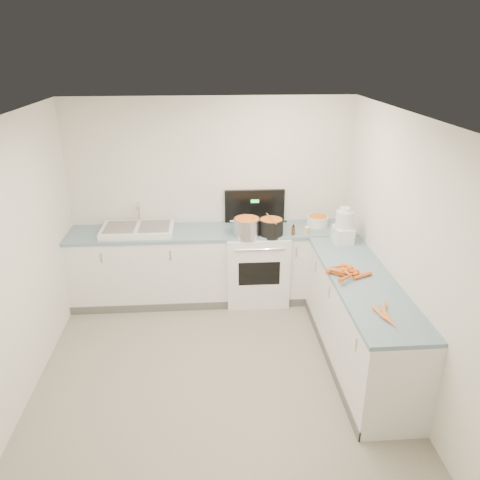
{
  "coord_description": "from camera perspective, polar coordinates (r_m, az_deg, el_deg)",
  "views": [
    {
      "loc": [
        -0.04,
        -3.65,
        3.03
      ],
      "look_at": [
        0.3,
        1.1,
        1.05
      ],
      "focal_mm": 35.0,
      "sensor_mm": 36.0,
      "label": 1
    }
  ],
  "objects": [
    {
      "name": "extract_bottle",
      "position": [
        5.6,
        6.51,
        1.12
      ],
      "size": [
        0.04,
        0.04,
        0.11
      ],
      "primitive_type": "cylinder",
      "color": "#593319",
      "rests_on": "counter_back"
    },
    {
      "name": "mixing_bowl",
      "position": [
        5.94,
        9.42,
        2.29
      ],
      "size": [
        0.31,
        0.31,
        0.12
      ],
      "primitive_type": "cylinder",
      "rotation": [
        0.0,
        0.0,
        -0.17
      ],
      "color": "white",
      "rests_on": "counter_back"
    },
    {
      "name": "wall_back",
      "position": [
        5.92,
        -3.54,
        5.05
      ],
      "size": [
        3.5,
        0.0,
        2.5
      ],
      "primitive_type": null,
      "rotation": [
        1.57,
        0.0,
        0.0
      ],
      "color": "silver",
      "rests_on": "ground"
    },
    {
      "name": "sink",
      "position": [
        5.79,
        -12.36,
        1.29
      ],
      "size": [
        0.86,
        0.52,
        0.31
      ],
      "color": "white",
      "rests_on": "counter_back"
    },
    {
      "name": "carrot_pile",
      "position": [
        4.73,
        12.92,
        -3.76
      ],
      "size": [
        0.46,
        0.44,
        0.09
      ],
      "color": "orange",
      "rests_on": "counter_right"
    },
    {
      "name": "counter_right",
      "position": [
        4.94,
        14.32,
        -9.44
      ],
      "size": [
        0.62,
        2.2,
        0.94
      ],
      "color": "white",
      "rests_on": "ground"
    },
    {
      "name": "wall_front",
      "position": [
        2.43,
        -1.96,
        -24.66
      ],
      "size": [
        3.5,
        0.0,
        2.5
      ],
      "primitive_type": null,
      "rotation": [
        -1.57,
        0.0,
        0.0
      ],
      "color": "silver",
      "rests_on": "ground"
    },
    {
      "name": "steel_pot",
      "position": [
        5.55,
        0.82,
        1.51
      ],
      "size": [
        0.32,
        0.32,
        0.23
      ],
      "primitive_type": "cylinder",
      "rotation": [
        0.0,
        0.0,
        0.03
      ],
      "color": "silver",
      "rests_on": "stove"
    },
    {
      "name": "floor",
      "position": [
        4.74,
        -2.78,
        -17.16
      ],
      "size": [
        3.5,
        4.0,
        0.0
      ],
      "primitive_type": null,
      "color": "gray",
      "rests_on": "ground"
    },
    {
      "name": "wall_left",
      "position": [
        4.4,
        -26.56,
        -3.83
      ],
      "size": [
        0.0,
        4.0,
        2.5
      ],
      "primitive_type": null,
      "rotation": [
        1.57,
        0.0,
        1.57
      ],
      "color": "silver",
      "rests_on": "ground"
    },
    {
      "name": "black_pot",
      "position": [
        5.59,
        3.8,
        1.52
      ],
      "size": [
        0.31,
        0.31,
        0.21
      ],
      "primitive_type": "cylinder",
      "rotation": [
        0.0,
        0.0,
        -0.08
      ],
      "color": "black",
      "rests_on": "stove"
    },
    {
      "name": "peeled_carrots",
      "position": [
        4.13,
        17.26,
        -8.67
      ],
      "size": [
        0.15,
        0.38,
        0.04
      ],
      "color": "orange",
      "rests_on": "counter_right"
    },
    {
      "name": "counter_back",
      "position": [
        5.93,
        -3.32,
        -3.02
      ],
      "size": [
        3.5,
        0.62,
        0.94
      ],
      "color": "white",
      "rests_on": "ground"
    },
    {
      "name": "wall_right",
      "position": [
        4.44,
        20.12,
        -2.55
      ],
      "size": [
        0.0,
        4.0,
        2.5
      ],
      "primitive_type": null,
      "rotation": [
        1.57,
        0.0,
        -1.57
      ],
      "color": "silver",
      "rests_on": "ground"
    },
    {
      "name": "spice_jar",
      "position": [
        5.64,
        8.13,
        1.07
      ],
      "size": [
        0.05,
        0.05,
        0.08
      ],
      "primitive_type": "cylinder",
      "color": "#E5B266",
      "rests_on": "counter_back"
    },
    {
      "name": "stove",
      "position": [
        5.95,
        2.0,
        -2.89
      ],
      "size": [
        0.76,
        0.65,
        1.36
      ],
      "color": "white",
      "rests_on": "ground"
    },
    {
      "name": "wooden_spoon",
      "position": [
        5.55,
        3.83,
        2.62
      ],
      "size": [
        0.08,
        0.37,
        0.02
      ],
      "primitive_type": "cylinder",
      "rotation": [
        1.57,
        0.0,
        0.16
      ],
      "color": "#AD7A47",
      "rests_on": "black_pot"
    },
    {
      "name": "peelings",
      "position": [
        5.83,
        -14.24,
        1.65
      ],
      "size": [
        0.22,
        0.25,
        0.01
      ],
      "color": "tan",
      "rests_on": "sink"
    },
    {
      "name": "food_processor",
      "position": [
        5.45,
        12.5,
        1.51
      ],
      "size": [
        0.21,
        0.25,
        0.42
      ],
      "color": "white",
      "rests_on": "counter_right"
    },
    {
      "name": "ceiling",
      "position": [
        3.69,
        -3.53,
        14.26
      ],
      "size": [
        3.5,
        4.0,
        0.0
      ],
      "primitive_type": null,
      "rotation": [
        3.14,
        0.0,
        0.0
      ],
      "color": "silver",
      "rests_on": "ground"
    }
  ]
}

